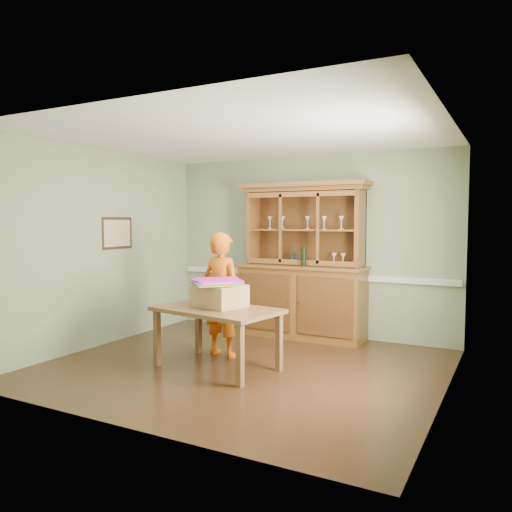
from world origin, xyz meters
The scene contains 14 objects.
floor centered at (0.00, 0.00, 0.00)m, with size 4.50×4.50×0.00m, color #3F2314.
ceiling centered at (0.00, 0.00, 2.70)m, with size 4.50×4.50×0.00m, color white.
wall_back centered at (0.00, 2.00, 1.35)m, with size 4.50×4.50×0.00m, color gray.
wall_left centered at (-2.25, 0.00, 1.35)m, with size 4.00×4.00×0.00m, color gray.
wall_right centered at (2.25, 0.00, 1.35)m, with size 4.00×4.00×0.00m, color gray.
wall_front centered at (0.00, -2.00, 1.35)m, with size 4.50×4.50×0.00m, color gray.
chair_rail centered at (0.00, 1.98, 0.90)m, with size 4.41×0.05×0.08m, color silver.
framed_map centered at (-2.23, 0.30, 1.55)m, with size 0.03×0.60×0.46m.
window_panel centered at (2.23, -0.30, 1.50)m, with size 0.03×0.96×1.36m.
china_hutch centered at (0.03, 1.74, 0.80)m, with size 1.94×0.64×2.28m.
dining_table centered at (-0.23, -0.21, 0.63)m, with size 1.55×1.08×0.71m.
cardboard_box centered at (-0.25, -0.13, 0.85)m, with size 0.56×0.45×0.26m, color tan.
kite_stack centered at (-0.26, -0.15, 1.01)m, with size 0.72×0.72×0.06m.
person centered at (-0.47, 0.28, 0.79)m, with size 0.58×0.38×1.58m, color #DA5E0D.
Camera 1 is at (2.86, -5.07, 1.72)m, focal length 35.00 mm.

